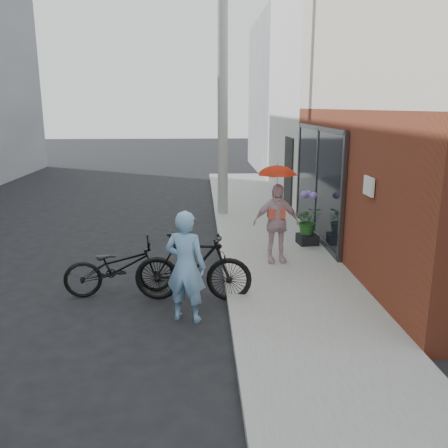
{
  "coord_description": "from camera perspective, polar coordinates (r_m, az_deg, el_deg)",
  "views": [
    {
      "loc": [
        0.48,
        -7.14,
        3.06
      ],
      "look_at": [
        0.87,
        0.71,
        1.1
      ],
      "focal_mm": 38.0,
      "sensor_mm": 36.0,
      "label": 1
    }
  ],
  "objects": [
    {
      "name": "ground",
      "position": [
        7.79,
        -6.24,
        -9.23
      ],
      "size": [
        80.0,
        80.0,
        0.0
      ],
      "primitive_type": "plane",
      "color": "black",
      "rests_on": "ground"
    },
    {
      "name": "sidewalk",
      "position": [
        9.76,
        6.86,
        -4.01
      ],
      "size": [
        2.2,
        24.0,
        0.12
      ],
      "primitive_type": "cube",
      "color": "gray",
      "rests_on": "ground"
    },
    {
      "name": "curb",
      "position": [
        9.63,
        0.02,
        -4.15
      ],
      "size": [
        0.12,
        24.0,
        0.12
      ],
      "primitive_type": "cube",
      "color": "#9E9E99",
      "rests_on": "ground"
    },
    {
      "name": "plaster_building",
      "position": [
        17.49,
        20.43,
        14.58
      ],
      "size": [
        8.0,
        6.0,
        7.0
      ],
      "primitive_type": "cube",
      "color": "silver",
      "rests_on": "ground"
    },
    {
      "name": "east_building_far",
      "position": [
        24.1,
        13.8,
        14.64
      ],
      "size": [
        8.0,
        8.0,
        7.0
      ],
      "primitive_type": "cube",
      "color": "slate",
      "rests_on": "ground"
    },
    {
      "name": "utility_pole",
      "position": [
        13.17,
        -0.16,
        15.9
      ],
      "size": [
        0.28,
        0.28,
        7.0
      ],
      "primitive_type": "cylinder",
      "color": "#9E9E99",
      "rests_on": "ground"
    },
    {
      "name": "officer",
      "position": [
        6.84,
        -4.63,
        -5.12
      ],
      "size": [
        0.69,
        0.56,
        1.65
      ],
      "primitive_type": "imported",
      "rotation": [
        0.0,
        0.0,
        2.82
      ],
      "color": "#77A7D3",
      "rests_on": "ground"
    },
    {
      "name": "bike_left",
      "position": [
        8.05,
        -12.42,
        -5.06
      ],
      "size": [
        1.89,
        0.95,
        0.95
      ],
      "primitive_type": "imported",
      "rotation": [
        0.0,
        0.0,
        1.75
      ],
      "color": "black",
      "rests_on": "ground"
    },
    {
      "name": "bike_right",
      "position": [
        7.59,
        -3.75,
        -5.21
      ],
      "size": [
        1.92,
        0.7,
        1.13
      ],
      "primitive_type": "imported",
      "rotation": [
        0.0,
        0.0,
        1.48
      ],
      "color": "black",
      "rests_on": "ground"
    },
    {
      "name": "kimono_woman",
      "position": [
        9.12,
        6.27,
        0.1
      ],
      "size": [
        0.91,
        0.42,
        1.52
      ],
      "primitive_type": "imported",
      "rotation": [
        0.0,
        0.0,
        0.06
      ],
      "color": "beige",
      "rests_on": "sidewalk"
    },
    {
      "name": "parasol",
      "position": [
        8.93,
        6.46,
        6.82
      ],
      "size": [
        0.72,
        0.72,
        0.63
      ],
      "primitive_type": "imported",
      "color": "red",
      "rests_on": "kimono_woman"
    },
    {
      "name": "planter",
      "position": [
        10.55,
        9.99,
        -1.8
      ],
      "size": [
        0.46,
        0.46,
        0.22
      ],
      "primitive_type": "cube",
      "rotation": [
        0.0,
        0.0,
        0.14
      ],
      "color": "black",
      "rests_on": "sidewalk"
    },
    {
      "name": "potted_plant",
      "position": [
        10.44,
        10.09,
        0.41
      ],
      "size": [
        0.56,
        0.49,
        0.62
      ],
      "primitive_type": "imported",
      "color": "#265A24",
      "rests_on": "planter"
    }
  ]
}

